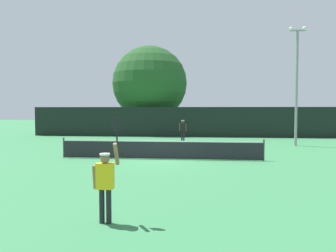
% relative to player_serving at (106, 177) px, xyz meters
% --- Properties ---
extents(ground_plane, '(120.00, 120.00, 0.00)m').
position_rel_player_serving_xyz_m(ground_plane, '(-0.03, 9.73, -1.05)').
color(ground_plane, '#387F4C').
extents(tennis_net, '(10.51, 0.08, 1.07)m').
position_rel_player_serving_xyz_m(tennis_net, '(-0.03, 9.73, -0.54)').
color(tennis_net, '#232328').
rests_on(tennis_net, ground).
extents(perimeter_fence, '(28.57, 0.12, 2.80)m').
position_rel_player_serving_xyz_m(perimeter_fence, '(-0.03, 23.82, 0.35)').
color(perimeter_fence, black).
rests_on(perimeter_fence, ground).
extents(player_serving, '(0.68, 0.38, 2.42)m').
position_rel_player_serving_xyz_m(player_serving, '(0.00, 0.00, 0.00)').
color(player_serving, yellow).
rests_on(player_serving, ground).
extents(player_receiving, '(0.57, 0.25, 1.71)m').
position_rel_player_serving_xyz_m(player_receiving, '(0.53, 19.22, 0.00)').
color(player_receiving, black).
rests_on(player_receiving, ground).
extents(tennis_ball, '(0.07, 0.07, 0.07)m').
position_rel_player_serving_xyz_m(tennis_ball, '(2.34, 11.35, -1.02)').
color(tennis_ball, '#CCE033').
rests_on(tennis_ball, ground).
extents(light_pole, '(1.18, 0.28, 8.36)m').
position_rel_player_serving_xyz_m(light_pole, '(8.69, 17.10, 3.69)').
color(light_pole, gray).
rests_on(light_pole, ground).
extents(large_tree, '(7.87, 7.87, 9.27)m').
position_rel_player_serving_xyz_m(large_tree, '(-3.53, 27.78, 4.28)').
color(large_tree, brown).
rests_on(large_tree, ground).
extents(parked_car_near, '(2.20, 4.33, 1.69)m').
position_rel_player_serving_xyz_m(parked_car_near, '(2.39, 32.46, -0.27)').
color(parked_car_near, '#B7B7BC').
rests_on(parked_car_near, ground).
extents(parked_car_mid, '(2.01, 4.25, 1.69)m').
position_rel_player_serving_xyz_m(parked_car_mid, '(6.63, 29.76, -0.27)').
color(parked_car_mid, navy).
rests_on(parked_car_mid, ground).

